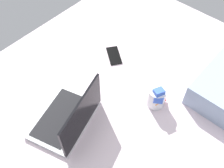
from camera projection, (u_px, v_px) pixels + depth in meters
The scene contains 4 objects.
bed_mattress at pixel (113, 103), 145.07cm from camera, with size 180.00×140.00×18.00cm, color silver.
laptop at pixel (69, 118), 123.97cm from camera, with size 38.12×31.32×23.00cm.
snack_cup at pixel (157, 97), 129.38cm from camera, with size 10.83×9.40×13.27cm.
cell_phone at pixel (114, 56), 153.78cm from camera, with size 6.80×14.00×0.80cm, color black.
Camera 1 is at (60.23, 52.33, 130.60)cm, focal length 42.40 mm.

